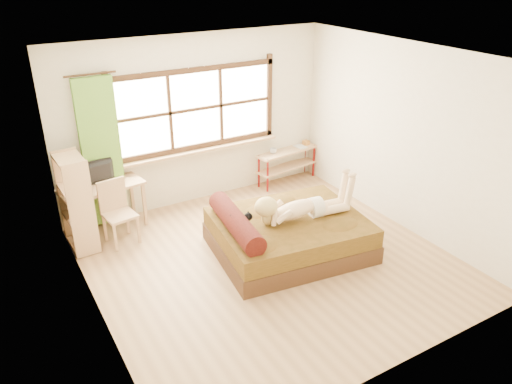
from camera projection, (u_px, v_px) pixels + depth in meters
floor at (270, 261)px, 6.73m from camera, size 4.50×4.50×0.00m
ceiling at (273, 57)px, 5.56m from camera, size 4.50×4.50×0.00m
wall_back at (196, 121)px, 7.89m from camera, size 4.50×0.00×4.50m
wall_front at (407, 255)px, 4.39m from camera, size 4.50×0.00×4.50m
wall_left at (86, 212)px, 5.11m from camera, size 0.00×4.50×4.50m
wall_right at (404, 138)px, 7.17m from camera, size 0.00×4.50×4.50m
window at (196, 112)px, 7.80m from camera, size 2.80×0.16×1.46m
curtain at (102, 153)px, 7.18m from camera, size 0.55×0.10×2.20m
bed at (286, 234)px, 6.84m from camera, size 2.19×1.84×0.76m
woman at (302, 198)px, 6.66m from camera, size 1.44×0.58×0.60m
kitten at (239, 221)px, 6.45m from camera, size 0.31×0.16×0.24m
desk at (102, 192)px, 7.21m from camera, size 1.23×0.69×0.73m
monitor at (99, 173)px, 7.13m from camera, size 0.63×0.17×0.36m
chair at (117, 208)px, 7.02m from camera, size 0.46×0.46×0.91m
pipe_shelf at (288, 158)px, 8.90m from camera, size 1.23×0.46×0.68m
cup at (273, 151)px, 8.67m from camera, size 0.13×0.13×0.09m
book at (297, 148)px, 8.91m from camera, size 0.20×0.25×0.02m
bookshelf at (76, 203)px, 6.76m from camera, size 0.36×0.61×1.36m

